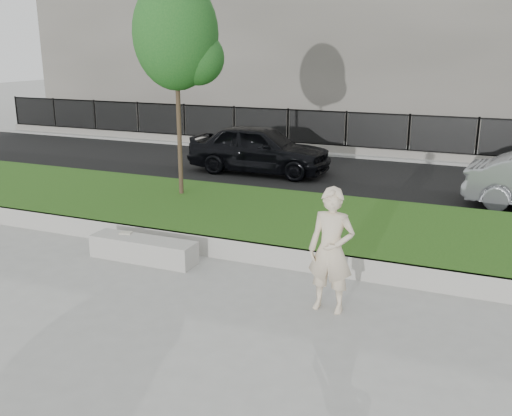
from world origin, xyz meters
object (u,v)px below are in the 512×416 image
at_px(man, 331,250).
at_px(book, 126,233).
at_px(young_tree, 179,38).
at_px(stone_bench, 143,249).
at_px(car_dark, 260,149).

distance_m(man, book, 4.31).
xyz_separation_m(book, young_tree, (-0.54, 3.18, 3.57)).
bearing_deg(book, stone_bench, -31.60).
bearing_deg(car_dark, man, -151.42).
relative_size(young_tree, car_dark, 1.13).
xyz_separation_m(book, car_dark, (-0.40, 7.56, 0.35)).
height_order(stone_bench, young_tree, young_tree).
distance_m(stone_bench, car_dark, 7.76).
xyz_separation_m(stone_bench, car_dark, (-0.87, 7.69, 0.58)).
height_order(man, young_tree, young_tree).
height_order(book, young_tree, young_tree).
distance_m(book, car_dark, 7.58).
bearing_deg(car_dark, book, -177.33).
distance_m(book, young_tree, 4.81).
relative_size(man, book, 8.72).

